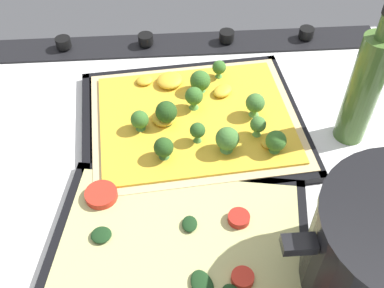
{
  "coord_description": "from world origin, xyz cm",
  "views": [
    {
      "loc": [
        4.08,
        41.69,
        52.13
      ],
      "look_at": [
        0.95,
        -3.02,
        3.41
      ],
      "focal_mm": 43.55,
      "sensor_mm": 36.0,
      "label": 1
    }
  ],
  "objects_px": {
    "baking_tray_front": "(193,124)",
    "broccoli_pizza": "(195,118)",
    "baking_tray_back": "(179,253)",
    "veggie_pizza_back": "(181,251)",
    "oil_bottle": "(364,88)"
  },
  "relations": [
    {
      "from": "baking_tray_front",
      "to": "broccoli_pizza",
      "type": "distance_m",
      "value": 0.01
    },
    {
      "from": "baking_tray_back",
      "to": "baking_tray_front",
      "type": "bearing_deg",
      "value": -98.28
    },
    {
      "from": "baking_tray_front",
      "to": "broccoli_pizza",
      "type": "relative_size",
      "value": 1.08
    },
    {
      "from": "veggie_pizza_back",
      "to": "oil_bottle",
      "type": "bearing_deg",
      "value": -144.73
    },
    {
      "from": "broccoli_pizza",
      "to": "oil_bottle",
      "type": "bearing_deg",
      "value": 171.56
    },
    {
      "from": "baking_tray_front",
      "to": "broccoli_pizza",
      "type": "height_order",
      "value": "broccoli_pizza"
    },
    {
      "from": "oil_bottle",
      "to": "baking_tray_back",
      "type": "bearing_deg",
      "value": 34.82
    },
    {
      "from": "baking_tray_back",
      "to": "veggie_pizza_back",
      "type": "height_order",
      "value": "veggie_pizza_back"
    },
    {
      "from": "baking_tray_front",
      "to": "veggie_pizza_back",
      "type": "height_order",
      "value": "veggie_pizza_back"
    },
    {
      "from": "veggie_pizza_back",
      "to": "oil_bottle",
      "type": "xyz_separation_m",
      "value": [
        -0.27,
        -0.19,
        0.08
      ]
    },
    {
      "from": "broccoli_pizza",
      "to": "oil_bottle",
      "type": "xyz_separation_m",
      "value": [
        -0.24,
        0.03,
        0.08
      ]
    },
    {
      "from": "oil_bottle",
      "to": "veggie_pizza_back",
      "type": "bearing_deg",
      "value": 35.27
    },
    {
      "from": "baking_tray_front",
      "to": "oil_bottle",
      "type": "distance_m",
      "value": 0.26
    },
    {
      "from": "baking_tray_front",
      "to": "baking_tray_back",
      "type": "distance_m",
      "value": 0.23
    },
    {
      "from": "broccoli_pizza",
      "to": "veggie_pizza_back",
      "type": "bearing_deg",
      "value": 81.37
    }
  ]
}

